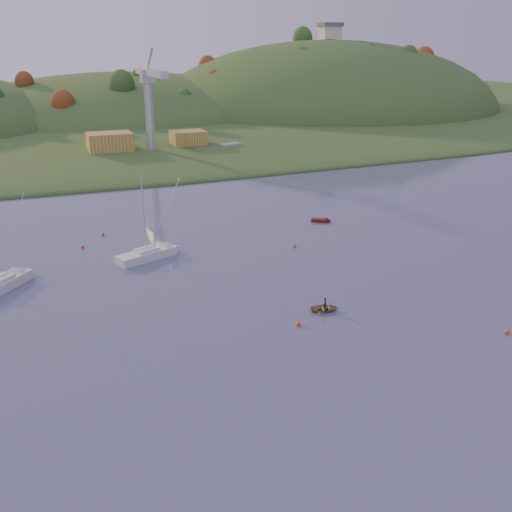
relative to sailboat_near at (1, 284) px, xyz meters
name	(u,v)px	position (x,y,z in m)	size (l,w,h in m)	color
ground	(481,443)	(33.79, -45.07, -0.78)	(500.00, 500.00, 0.00)	#393D5E
far_shore	(90,115)	(33.79, 184.93, -0.78)	(620.00, 220.00, 1.50)	#29471C
shore_slope	(116,136)	(33.79, 119.93, -0.78)	(640.00, 150.00, 7.00)	#29471C
hill_center	(122,119)	(43.79, 164.93, -0.78)	(140.00, 120.00, 36.00)	#29471C
hill_right	(327,114)	(128.79, 149.93, -0.78)	(150.00, 130.00, 60.00)	#29471C
hilltop_house	(330,30)	(128.79, 149.93, 32.62)	(9.00, 7.00, 6.45)	beige
hillside_trees	(106,128)	(33.79, 139.93, -0.78)	(280.00, 50.00, 32.00)	#294F1C
wharf	(162,154)	(38.79, 76.93, 0.42)	(42.00, 16.00, 2.40)	slate
shed_west	(110,142)	(25.79, 77.93, 4.02)	(11.00, 8.00, 4.80)	olive
shed_east	(189,138)	(46.79, 78.93, 3.62)	(9.00, 7.00, 4.00)	olive
dock_crane	(150,92)	(35.79, 73.32, 16.39)	(3.20, 28.00, 20.30)	#B7B7BC
sailboat_near	(1,284)	(0.00, 0.00, 0.00)	(7.77, 8.39, 12.23)	silver
sailboat_far	(147,254)	(18.86, 3.69, -0.01)	(8.98, 5.40, 11.96)	silver
canoe	(325,308)	(33.94, -20.46, -0.45)	(2.30, 3.22, 0.67)	#987D54
paddler	(325,305)	(33.94, -20.46, -0.09)	(0.50, 0.33, 1.38)	black
red_tender	(324,220)	(50.51, 9.92, -0.54)	(3.55, 2.81, 1.17)	#50110B
work_vessel	(231,151)	(56.63, 72.93, 0.41)	(13.74, 7.72, 3.34)	slate
buoy_0	(507,332)	(48.90, -32.49, -0.53)	(0.50, 0.50, 0.50)	#F3450C
buoy_1	(294,246)	(40.24, 0.28, -0.53)	(0.50, 0.50, 0.50)	#F3450C
buoy_2	(82,247)	(11.00, 11.82, -0.53)	(0.50, 0.50, 0.50)	#F3450C
buoy_3	(103,234)	(14.69, 16.80, -0.53)	(0.50, 0.50, 0.50)	#F3450C
buoy_4	(298,324)	(29.57, -22.54, -0.53)	(0.50, 0.50, 0.50)	#F3450C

